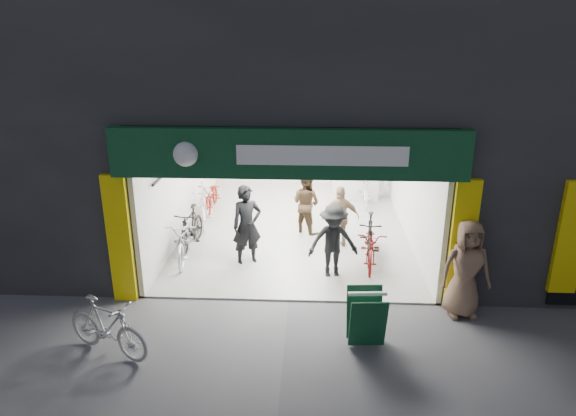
# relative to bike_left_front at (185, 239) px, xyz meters

# --- Properties ---
(ground) EXTENTS (60.00, 60.00, 0.00)m
(ground) POSITION_rel_bike_left_front_xyz_m (2.50, -1.87, -0.51)
(ground) COLOR #56565B
(ground) RESTS_ON ground
(building) EXTENTS (17.00, 10.27, 8.00)m
(building) POSITION_rel_bike_left_front_xyz_m (3.41, 3.12, 3.80)
(building) COLOR #232326
(building) RESTS_ON ground
(bike_left_front) EXTENTS (0.91, 2.02, 1.03)m
(bike_left_front) POSITION_rel_bike_left_front_xyz_m (0.00, 0.00, 0.00)
(bike_left_front) COLOR #B2B3B7
(bike_left_front) RESTS_ON ground
(bike_left_midfront) EXTENTS (0.67, 1.79, 1.05)m
(bike_left_midfront) POSITION_rel_bike_left_front_xyz_m (0.00, 0.59, 0.01)
(bike_left_midfront) COLOR black
(bike_left_midfront) RESTS_ON ground
(bike_left_midback) EXTENTS (0.64, 1.72, 0.90)m
(bike_left_midback) POSITION_rel_bike_left_front_xyz_m (0.00, 3.37, -0.07)
(bike_left_midback) COLOR maroon
(bike_left_midback) RESTS_ON ground
(bike_left_back) EXTENTS (0.87, 1.95, 1.13)m
(bike_left_back) POSITION_rel_bike_left_front_xyz_m (0.00, 2.18, 0.05)
(bike_left_back) COLOR silver
(bike_left_back) RESTS_ON ground
(bike_right_front) EXTENTS (0.69, 1.78, 1.05)m
(bike_right_front) POSITION_rel_bike_left_front_xyz_m (4.30, 0.24, 0.01)
(bike_right_front) COLOR black
(bike_right_front) RESTS_ON ground
(bike_right_mid) EXTENTS (0.80, 1.83, 0.93)m
(bike_right_mid) POSITION_rel_bike_left_front_xyz_m (4.30, -0.11, -0.05)
(bike_right_mid) COLOR maroon
(bike_right_mid) RESTS_ON ground
(bike_right_back) EXTENTS (0.49, 1.65, 0.99)m
(bike_right_back) POSITION_rel_bike_left_front_xyz_m (4.52, 4.02, -0.02)
(bike_right_back) COLOR silver
(bike_right_back) RESTS_ON ground
(parked_bike) EXTENTS (1.74, 1.14, 1.02)m
(parked_bike) POSITION_rel_bike_left_front_xyz_m (-0.40, -3.71, -0.01)
(parked_bike) COLOR #B0AFB4
(parked_bike) RESTS_ON ground
(customer_a) EXTENTS (0.80, 0.68, 1.87)m
(customer_a) POSITION_rel_bike_left_front_xyz_m (1.48, -0.15, 0.42)
(customer_a) COLOR black
(customer_a) RESTS_ON ground
(customer_b) EXTENTS (1.00, 0.96, 1.63)m
(customer_b) POSITION_rel_bike_left_front_xyz_m (2.79, 1.77, 0.30)
(customer_b) COLOR #3C2B1B
(customer_b) RESTS_ON ground
(customer_c) EXTENTS (1.15, 0.76, 1.66)m
(customer_c) POSITION_rel_bike_left_front_xyz_m (3.41, -0.75, 0.32)
(customer_c) COLOR black
(customer_c) RESTS_ON ground
(customer_d) EXTENTS (0.94, 0.44, 1.57)m
(customer_d) POSITION_rel_bike_left_front_xyz_m (3.64, 0.87, 0.27)
(customer_d) COLOR #8A6D50
(customer_d) RESTS_ON ground
(pedestrian_near) EXTENTS (0.97, 0.68, 1.89)m
(pedestrian_near) POSITION_rel_bike_left_front_xyz_m (5.80, -2.17, 0.43)
(pedestrian_near) COLOR brown
(pedestrian_near) RESTS_ON ground
(sandwich_board) EXTENTS (0.66, 0.67, 0.96)m
(sandwich_board) POSITION_rel_bike_left_front_xyz_m (3.89, -3.22, 0.01)
(sandwich_board) COLOR #104024
(sandwich_board) RESTS_ON ground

